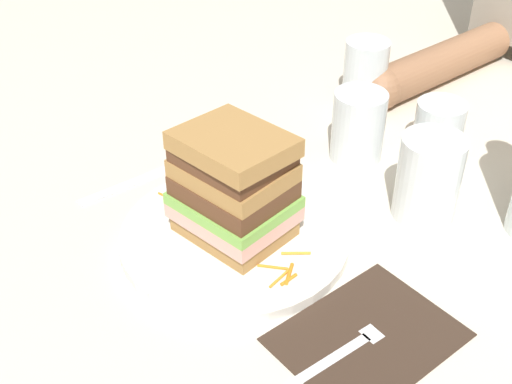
{
  "coord_description": "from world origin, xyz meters",
  "views": [
    {
      "loc": [
        0.46,
        -0.35,
        0.48
      ],
      "look_at": [
        0.01,
        0.01,
        0.05
      ],
      "focal_mm": 46.89,
      "sensor_mm": 36.0,
      "label": 1
    }
  ],
  "objects_px": {
    "sandwich": "(234,186)",
    "napkin_dark": "(367,336)",
    "empty_tumbler_0": "(439,128)",
    "juice_glass": "(428,183)",
    "empty_tumbler_2": "(358,126)",
    "knife": "(148,176)",
    "empty_tumbler_1": "(365,73)",
    "main_plate": "(235,236)",
    "fork": "(350,345)"
  },
  "relations": [
    {
      "from": "sandwich",
      "to": "napkin_dark",
      "type": "bearing_deg",
      "value": 3.57
    },
    {
      "from": "sandwich",
      "to": "empty_tumbler_0",
      "type": "relative_size",
      "value": 1.81
    },
    {
      "from": "napkin_dark",
      "to": "juice_glass",
      "type": "xyz_separation_m",
      "value": [
        -0.09,
        0.19,
        0.04
      ]
    },
    {
      "from": "empty_tumbler_0",
      "to": "empty_tumbler_2",
      "type": "distance_m",
      "value": 0.11
    },
    {
      "from": "knife",
      "to": "empty_tumbler_1",
      "type": "height_order",
      "value": "empty_tumbler_1"
    },
    {
      "from": "napkin_dark",
      "to": "empty_tumbler_2",
      "type": "height_order",
      "value": "empty_tumbler_2"
    },
    {
      "from": "juice_glass",
      "to": "empty_tumbler_1",
      "type": "distance_m",
      "value": 0.27
    },
    {
      "from": "sandwich",
      "to": "juice_glass",
      "type": "height_order",
      "value": "sandwich"
    },
    {
      "from": "knife",
      "to": "empty_tumbler_1",
      "type": "distance_m",
      "value": 0.36
    },
    {
      "from": "main_plate",
      "to": "napkin_dark",
      "type": "bearing_deg",
      "value": 3.47
    },
    {
      "from": "main_plate",
      "to": "empty_tumbler_1",
      "type": "height_order",
      "value": "empty_tumbler_1"
    },
    {
      "from": "empty_tumbler_1",
      "to": "empty_tumbler_2",
      "type": "distance_m",
      "value": 0.15
    },
    {
      "from": "fork",
      "to": "empty_tumbler_2",
      "type": "xyz_separation_m",
      "value": [
        -0.22,
        0.24,
        0.04
      ]
    },
    {
      "from": "main_plate",
      "to": "fork",
      "type": "bearing_deg",
      "value": -3.29
    },
    {
      "from": "napkin_dark",
      "to": "sandwich",
      "type": "bearing_deg",
      "value": -176.43
    },
    {
      "from": "napkin_dark",
      "to": "empty_tumbler_0",
      "type": "relative_size",
      "value": 2.33
    },
    {
      "from": "empty_tumbler_1",
      "to": "empty_tumbler_2",
      "type": "xyz_separation_m",
      "value": [
        0.1,
        -0.11,
        -0.0
      ]
    },
    {
      "from": "main_plate",
      "to": "fork",
      "type": "height_order",
      "value": "main_plate"
    },
    {
      "from": "knife",
      "to": "main_plate",
      "type": "bearing_deg",
      "value": 3.26
    },
    {
      "from": "sandwich",
      "to": "knife",
      "type": "xyz_separation_m",
      "value": [
        -0.17,
        -0.01,
        -0.07
      ]
    },
    {
      "from": "empty_tumbler_2",
      "to": "empty_tumbler_1",
      "type": "bearing_deg",
      "value": 130.22
    },
    {
      "from": "knife",
      "to": "napkin_dark",
      "type": "bearing_deg",
      "value": 3.37
    },
    {
      "from": "knife",
      "to": "empty_tumbler_0",
      "type": "distance_m",
      "value": 0.38
    },
    {
      "from": "empty_tumbler_0",
      "to": "sandwich",
      "type": "bearing_deg",
      "value": -93.68
    },
    {
      "from": "fork",
      "to": "juice_glass",
      "type": "bearing_deg",
      "value": 113.12
    },
    {
      "from": "juice_glass",
      "to": "empty_tumbler_1",
      "type": "xyz_separation_m",
      "value": [
        -0.23,
        0.14,
        0.0
      ]
    },
    {
      "from": "main_plate",
      "to": "empty_tumbler_1",
      "type": "bearing_deg",
      "value": 111.23
    },
    {
      "from": "fork",
      "to": "empty_tumbler_1",
      "type": "xyz_separation_m",
      "value": [
        -0.32,
        0.35,
        0.04
      ]
    },
    {
      "from": "juice_glass",
      "to": "empty_tumbler_2",
      "type": "distance_m",
      "value": 0.14
    },
    {
      "from": "sandwich",
      "to": "fork",
      "type": "bearing_deg",
      "value": -3.21
    },
    {
      "from": "napkin_dark",
      "to": "empty_tumbler_1",
      "type": "relative_size",
      "value": 1.7
    },
    {
      "from": "empty_tumbler_0",
      "to": "empty_tumbler_2",
      "type": "bearing_deg",
      "value": -121.64
    },
    {
      "from": "fork",
      "to": "juice_glass",
      "type": "xyz_separation_m",
      "value": [
        -0.09,
        0.21,
        0.04
      ]
    },
    {
      "from": "empty_tumbler_0",
      "to": "napkin_dark",
      "type": "bearing_deg",
      "value": -61.26
    },
    {
      "from": "sandwich",
      "to": "empty_tumbler_2",
      "type": "bearing_deg",
      "value": 99.06
    },
    {
      "from": "main_plate",
      "to": "napkin_dark",
      "type": "xyz_separation_m",
      "value": [
        0.19,
        0.01,
        -0.01
      ]
    },
    {
      "from": "knife",
      "to": "empty_tumbler_2",
      "type": "xyz_separation_m",
      "value": [
        0.13,
        0.24,
        0.04
      ]
    },
    {
      "from": "empty_tumbler_1",
      "to": "empty_tumbler_2",
      "type": "bearing_deg",
      "value": -49.78
    },
    {
      "from": "knife",
      "to": "juice_glass",
      "type": "bearing_deg",
      "value": 38.24
    },
    {
      "from": "empty_tumbler_2",
      "to": "knife",
      "type": "bearing_deg",
      "value": -119.1
    },
    {
      "from": "sandwich",
      "to": "juice_glass",
      "type": "xyz_separation_m",
      "value": [
        0.1,
        0.2,
        -0.03
      ]
    },
    {
      "from": "sandwich",
      "to": "empty_tumbler_2",
      "type": "xyz_separation_m",
      "value": [
        -0.04,
        0.23,
        -0.03
      ]
    },
    {
      "from": "main_plate",
      "to": "sandwich",
      "type": "distance_m",
      "value": 0.07
    },
    {
      "from": "empty_tumbler_2",
      "to": "empty_tumbler_0",
      "type": "bearing_deg",
      "value": 58.36
    },
    {
      "from": "napkin_dark",
      "to": "knife",
      "type": "height_order",
      "value": "same"
    },
    {
      "from": "empty_tumbler_1",
      "to": "knife",
      "type": "bearing_deg",
      "value": -95.61
    },
    {
      "from": "main_plate",
      "to": "fork",
      "type": "relative_size",
      "value": 1.52
    },
    {
      "from": "sandwich",
      "to": "fork",
      "type": "relative_size",
      "value": 0.77
    },
    {
      "from": "empty_tumbler_1",
      "to": "empty_tumbler_0",
      "type": "bearing_deg",
      "value": -8.38
    },
    {
      "from": "fork",
      "to": "empty_tumbler_0",
      "type": "distance_m",
      "value": 0.37
    }
  ]
}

